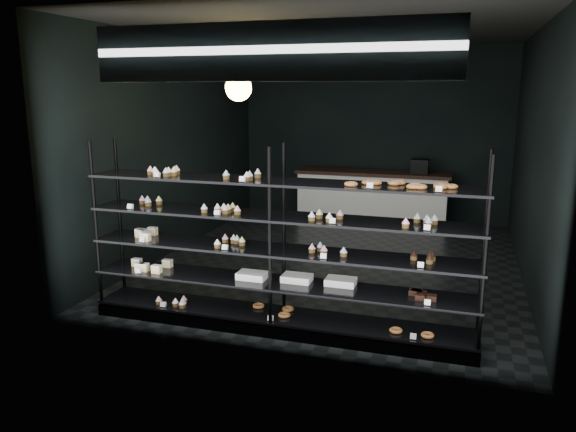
# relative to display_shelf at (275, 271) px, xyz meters

# --- Properties ---
(room) EXTENTS (5.01, 6.01, 3.20)m
(room) POSITION_rel_display_shelf_xyz_m (0.08, 2.45, 0.97)
(room) COLOR black
(room) RESTS_ON ground
(display_shelf) EXTENTS (4.00, 0.50, 1.91)m
(display_shelf) POSITION_rel_display_shelf_xyz_m (0.00, 0.00, 0.00)
(display_shelf) COLOR black
(display_shelf) RESTS_ON room
(signage) EXTENTS (3.30, 0.05, 0.50)m
(signage) POSITION_rel_display_shelf_xyz_m (0.08, -0.48, 2.12)
(signage) COLOR #0D1742
(signage) RESTS_ON room
(pendant_lamp) EXTENTS (0.31, 0.31, 0.88)m
(pendant_lamp) POSITION_rel_display_shelf_xyz_m (-0.78, 0.99, 1.82)
(pendant_lamp) COLOR black
(pendant_lamp) RESTS_ON room
(service_counter) EXTENTS (2.78, 0.65, 1.23)m
(service_counter) POSITION_rel_display_shelf_xyz_m (0.20, 4.95, -0.13)
(service_counter) COLOR white
(service_counter) RESTS_ON room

